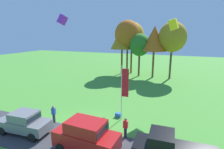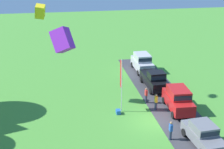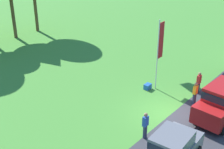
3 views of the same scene
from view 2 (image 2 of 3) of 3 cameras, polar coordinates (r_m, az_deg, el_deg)
The scene contains 13 objects.
ground_plane at distance 28.90m, azimuth 7.70°, elevation -8.60°, with size 120.00×120.00×0.00m, color #478E33.
pavement_strip at distance 29.69m, azimuth 12.35°, elevation -8.00°, with size 36.00×4.40×0.06m, color #38383D.
car_sedan_by_flagpole at distance 25.98m, azimuth 16.35°, elevation -10.35°, with size 4.50×2.17×1.84m.
car_suv_mid_row at distance 30.70m, azimuth 12.00°, elevation -4.30°, with size 4.70×2.26×2.28m.
car_pickup_near_entrance at distance 35.37m, azimuth 7.76°, elevation -0.88°, with size 5.05×2.16×2.14m.
car_suv_far_end at distance 40.45m, azimuth 5.54°, elevation 2.36°, with size 4.62×2.08×2.28m.
person_beside_suv at distance 31.83m, azimuth 6.25°, elevation -3.83°, with size 0.36×0.24×1.71m.
person_on_lawn at distance 26.10m, azimuth 10.67°, elevation -10.07°, with size 0.36×0.24×1.71m.
person_watching_sky at distance 30.58m, azimuth 8.04°, elevation -5.01°, with size 0.36×0.24×1.71m.
flag_banner at distance 29.28m, azimuth 1.70°, elevation -0.66°, with size 0.71×0.08×5.33m.
cooler_box at distance 29.94m, azimuth 1.14°, elevation -6.84°, with size 0.56×0.40×0.40m, color blue.
kite_box_low_drifter at distance 16.80m, azimuth -9.04°, elevation 6.24°, with size 0.84×0.84×1.18m, color purple.
kite_box_topmost at distance 30.72m, azimuth -13.02°, elevation 11.17°, with size 0.85×0.85×1.19m, color yellow.
Camera 2 is at (-23.78, 8.21, 14.23)m, focal length 50.00 mm.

